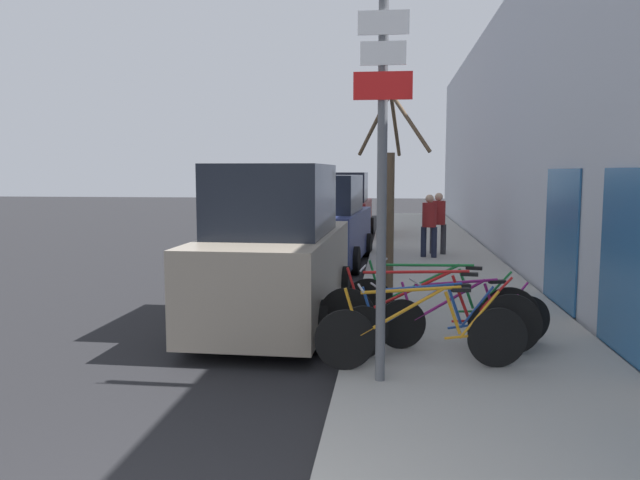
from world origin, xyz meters
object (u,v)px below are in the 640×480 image
Objects in this scene: parked_car_0 at (276,253)px; pedestrian_near at (438,219)px; bicycle_1 at (429,324)px; bicycle_4 at (437,305)px; parked_car_1 at (325,224)px; bicycle_2 at (427,315)px; street_tree at (390,209)px; bicycle_0 at (422,333)px; signpost at (382,172)px; parked_car_2 at (342,209)px; pedestrian_far at (429,221)px; bicycle_3 at (465,317)px.

parked_car_0 reaches higher than pedestrian_near.
bicycle_4 is at bearing -27.36° from bicycle_1.
pedestrian_near is at bearing 25.75° from parked_car_1.
bicycle_4 is at bearing -23.07° from parked_car_0.
street_tree reaches higher than bicycle_2.
bicycle_1 is at bearing -72.14° from parked_car_1.
street_tree is (-0.63, 1.64, 1.14)m from bicycle_4.
bicycle_0 is at bearing 178.06° from bicycle_2.
bicycle_0 is at bearing 93.15° from pedestrian_near.
signpost is 1.85m from bicycle_0.
bicycle_1 is at bearing -20.80° from bicycle_0.
parked_car_2 is at bearing 23.37° from bicycle_4.
bicycle_2 reaches higher than bicycle_0.
pedestrian_far reaches higher than bicycle_1.
pedestrian_near is at bearing 0.25° from bicycle_2.
bicycle_3 is at bearing -40.55° from bicycle_0.
bicycle_1 is at bearing 60.52° from signpost.
bicycle_4 is at bearing -73.53° from pedestrian_far.
parked_car_1 is (-2.53, 7.56, 0.48)m from bicycle_3.
bicycle_2 is 0.54× the size of parked_car_1.
parked_car_2 is at bearing 91.05° from parked_car_0.
pedestrian_far is (0.60, 9.00, 0.52)m from bicycle_0.
bicycle_3 is 0.47× the size of parked_car_0.
parked_car_0 reaches higher than parked_car_1.
bicycle_3 is 13.93m from parked_car_2.
bicycle_3 is 8.08m from pedestrian_far.
bicycle_0 is 0.69× the size of street_tree.
bicycle_0 is 9.04m from pedestrian_far.
bicycle_4 is 7.68m from pedestrian_far.
parked_car_2 is at bearing -3.61° from bicycle_3.
parked_car_1 is 3.12× the size of pedestrian_far.
pedestrian_far is (1.04, 9.45, -1.22)m from signpost.
signpost is 2.08m from bicycle_1.
parked_car_2 is (-0.05, 6.13, 0.02)m from parked_car_1.
bicycle_2 is 14.04m from parked_car_2.
parked_car_2 is 1.31× the size of street_tree.
signpost is at bearing 161.10° from bicycle_2.
bicycle_2 is 1.69× the size of pedestrian_far.
bicycle_0 is 1.47× the size of pedestrian_far.
signpost is 10.27m from pedestrian_near.
pedestrian_near is (1.32, 10.12, -1.21)m from signpost.
parked_car_1 is 1.46× the size of street_tree.
bicycle_2 is 2.73m from parked_car_0.
bicycle_1 is at bearing 118.26° from bicycle_3.
bicycle_0 is 0.53m from bicycle_1.
parked_car_2 is (-2.58, 13.68, 0.50)m from bicycle_3.
signpost is 0.87× the size of parked_car_2.
bicycle_0 is at bearing -81.46° from parked_car_2.
bicycle_1 is (0.54, 0.96, -1.76)m from signpost.
parked_car_1 is at bearing 20.11° from bicycle_2.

